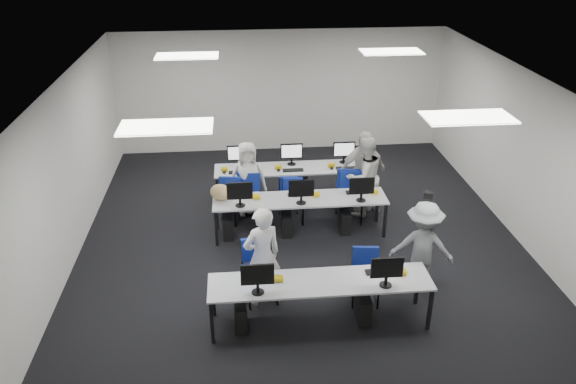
{
  "coord_description": "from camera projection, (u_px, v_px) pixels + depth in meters",
  "views": [
    {
      "loc": [
        -1.07,
        -8.92,
        5.44
      ],
      "look_at": [
        -0.24,
        -0.05,
        1.0
      ],
      "focal_mm": 35.0,
      "sensor_mm": 36.0,
      "label": 1
    }
  ],
  "objects": [
    {
      "name": "chair_2",
      "position": [
        248.0,
        207.0,
        10.92
      ],
      "size": [
        0.55,
        0.58,
        0.95
      ],
      "rotation": [
        0.0,
        0.0,
        -0.18
      ],
      "color": "navy",
      "rests_on": "ground"
    },
    {
      "name": "student_2",
      "position": [
        248.0,
        178.0,
        11.05
      ],
      "size": [
        0.78,
        0.55,
        1.5
      ],
      "primitive_type": "imported",
      "rotation": [
        0.0,
        0.0,
        0.1
      ],
      "color": "silver",
      "rests_on": "ground"
    },
    {
      "name": "equipment_front",
      "position": [
        307.0,
        304.0,
        8.13
      ],
      "size": [
        2.51,
        0.41,
        1.19
      ],
      "color": "#0D36AC",
      "rests_on": "desk_front"
    },
    {
      "name": "desk_back",
      "position": [
        292.0,
        170.0,
        11.58
      ],
      "size": [
        3.2,
        0.7,
        0.73
      ],
      "color": "#ABADAF",
      "rests_on": "ground"
    },
    {
      "name": "chair_7",
      "position": [
        347.0,
        195.0,
        11.38
      ],
      "size": [
        0.56,
        0.59,
        0.97
      ],
      "rotation": [
        0.0,
        0.0,
        -0.17
      ],
      "color": "navy",
      "rests_on": "ground"
    },
    {
      "name": "chair_5",
      "position": [
        232.0,
        201.0,
        11.17
      ],
      "size": [
        0.51,
        0.54,
        0.92
      ],
      "rotation": [
        0.0,
        0.0,
        -0.13
      ],
      "color": "navy",
      "rests_on": "ground"
    },
    {
      "name": "chair_6",
      "position": [
        288.0,
        198.0,
        11.37
      ],
      "size": [
        0.42,
        0.45,
        0.81
      ],
      "rotation": [
        0.0,
        0.0,
        -0.05
      ],
      "color": "navy",
      "rests_on": "ground"
    },
    {
      "name": "dslr_camera",
      "position": [
        428.0,
        195.0,
        8.54
      ],
      "size": [
        0.19,
        0.21,
        0.1
      ],
      "primitive_type": "cube",
      "rotation": [
        0.0,
        0.0,
        2.84
      ],
      "color": "black",
      "rests_on": "photographer"
    },
    {
      "name": "desk_mid",
      "position": [
        300.0,
        201.0,
        10.34
      ],
      "size": [
        3.2,
        0.7,
        0.73
      ],
      "color": "#ABADAF",
      "rests_on": "ground"
    },
    {
      "name": "chair_1",
      "position": [
        365.0,
        285.0,
        8.69
      ],
      "size": [
        0.47,
        0.51,
        0.86
      ],
      "rotation": [
        0.0,
        0.0,
        -0.12
      ],
      "color": "navy",
      "rests_on": "ground"
    },
    {
      "name": "room",
      "position": [
        302.0,
        165.0,
        9.79
      ],
      "size": [
        9.0,
        9.02,
        3.0
      ],
      "color": "black",
      "rests_on": "ground"
    },
    {
      "name": "desk_front",
      "position": [
        320.0,
        284.0,
        8.02
      ],
      "size": [
        3.2,
        0.7,
        0.73
      ],
      "color": "#ABADAF",
      "rests_on": "ground"
    },
    {
      "name": "student_1",
      "position": [
        364.0,
        176.0,
        10.98
      ],
      "size": [
        0.97,
        0.89,
        1.63
      ],
      "primitive_type": "imported",
      "rotation": [
        0.0,
        0.0,
        3.56
      ],
      "color": "silver",
      "rests_on": "ground"
    },
    {
      "name": "equipment_mid",
      "position": [
        290.0,
        217.0,
        10.45
      ],
      "size": [
        2.91,
        0.41,
        1.19
      ],
      "color": "white",
      "rests_on": "desk_mid"
    },
    {
      "name": "chair_4",
      "position": [
        350.0,
        205.0,
        11.0
      ],
      "size": [
        0.53,
        0.56,
        0.95
      ],
      "rotation": [
        0.0,
        0.0,
        -0.14
      ],
      "color": "navy",
      "rests_on": "ground"
    },
    {
      "name": "chair_0",
      "position": [
        260.0,
        281.0,
        8.72
      ],
      "size": [
        0.58,
        0.61,
        0.98
      ],
      "rotation": [
        0.0,
        0.0,
        0.2
      ],
      "color": "navy",
      "rests_on": "ground"
    },
    {
      "name": "chair_3",
      "position": [
        293.0,
        208.0,
        10.97
      ],
      "size": [
        0.43,
        0.46,
        0.83
      ],
      "rotation": [
        0.0,
        0.0,
        -0.05
      ],
      "color": "navy",
      "rests_on": "ground"
    },
    {
      "name": "student_3",
      "position": [
        362.0,
        171.0,
        11.18
      ],
      "size": [
        1.03,
        0.58,
        1.66
      ],
      "primitive_type": "imported",
      "rotation": [
        0.0,
        0.0,
        0.18
      ],
      "color": "silver",
      "rests_on": "ground"
    },
    {
      "name": "student_0",
      "position": [
        262.0,
        257.0,
        8.4
      ],
      "size": [
        0.7,
        0.59,
        1.65
      ],
      "primitive_type": "imported",
      "rotation": [
        0.0,
        0.0,
        3.52
      ],
      "color": "silver",
      "rests_on": "ground"
    },
    {
      "name": "photographer",
      "position": [
        422.0,
        247.0,
        8.75
      ],
      "size": [
        1.12,
        0.84,
        1.54
      ],
      "primitive_type": "imported",
      "rotation": [
        0.0,
        0.0,
        2.84
      ],
      "color": "slate",
      "rests_on": "ground"
    },
    {
      "name": "ceiling_panels",
      "position": [
        303.0,
        81.0,
        9.13
      ],
      "size": [
        5.2,
        4.6,
        0.02
      ],
      "color": "white",
      "rests_on": "room"
    },
    {
      "name": "equipment_back",
      "position": [
        301.0,
        183.0,
        11.76
      ],
      "size": [
        2.91,
        0.41,
        1.19
      ],
      "color": "white",
      "rests_on": "desk_back"
    },
    {
      "name": "handbag",
      "position": [
        220.0,
        192.0,
        10.2
      ],
      "size": [
        0.43,
        0.33,
        0.31
      ],
      "primitive_type": "ellipsoid",
      "rotation": [
        0.0,
        0.0,
        -0.25
      ],
      "color": "#A67855",
      "rests_on": "desk_mid"
    }
  ]
}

